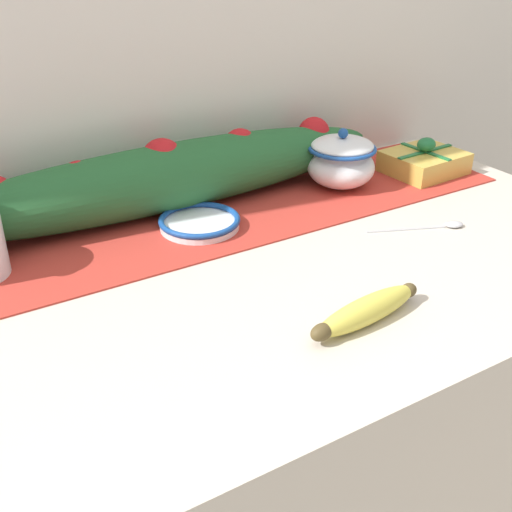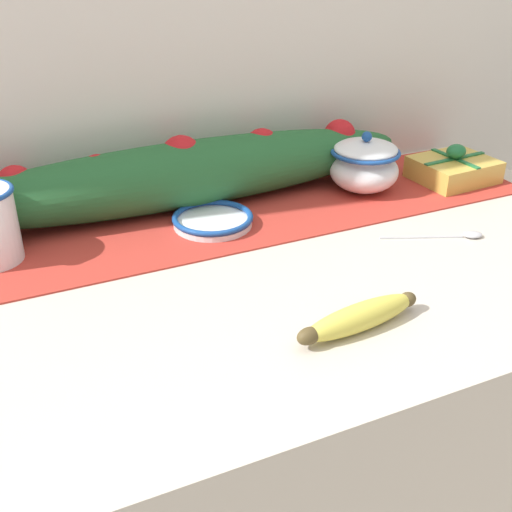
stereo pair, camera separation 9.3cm
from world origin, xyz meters
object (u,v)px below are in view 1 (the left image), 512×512
sugar_bowl (341,161)px  spoon (445,225)px  gift_box (424,161)px  small_dish (200,222)px  banana (366,311)px

sugar_bowl → spoon: sugar_bowl is taller
spoon → gift_box: 0.27m
sugar_bowl → small_dish: 0.33m
sugar_bowl → small_dish: (-0.33, -0.03, -0.04)m
banana → gift_box: (0.47, 0.37, 0.01)m
small_dish → banana: banana is taller
sugar_bowl → small_dish: bearing=-175.4°
small_dish → spoon: 0.43m
gift_box → small_dish: bearing=179.6°
banana → sugar_bowl: bearing=56.3°
small_dish → gift_box: size_ratio=0.89×
sugar_bowl → gift_box: sugar_bowl is taller
banana → spoon: 0.35m
small_dish → gift_box: bearing=-0.4°
banana → spoon: size_ratio=1.18×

